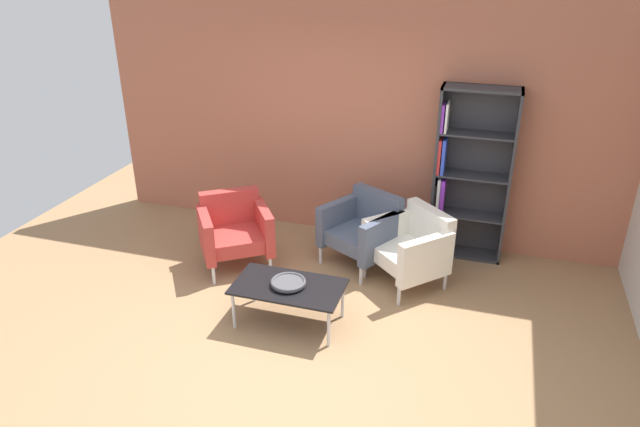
{
  "coord_description": "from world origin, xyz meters",
  "views": [
    {
      "loc": [
        1.32,
        -3.76,
        3.22
      ],
      "look_at": [
        -0.11,
        0.84,
        0.95
      ],
      "focal_mm": 32.55,
      "sensor_mm": 36.0,
      "label": 1
    }
  ],
  "objects": [
    {
      "name": "ground_plane",
      "position": [
        0.0,
        0.0,
        0.0
      ],
      "size": [
        8.32,
        8.32,
        0.0
      ],
      "primitive_type": "plane",
      "color": "#9E7751"
    },
    {
      "name": "brick_back_panel",
      "position": [
        0.0,
        2.46,
        1.45
      ],
      "size": [
        6.4,
        0.12,
        2.9
      ],
      "primitive_type": "cube",
      "color": "#B2664C",
      "rests_on": "ground_plane"
    },
    {
      "name": "bookshelf_tall",
      "position": [
        1.09,
        2.26,
        0.91
      ],
      "size": [
        0.8,
        0.3,
        1.9
      ],
      "color": "#333338",
      "rests_on": "ground_plane"
    },
    {
      "name": "coffee_table_low",
      "position": [
        -0.28,
        0.41,
        0.37
      ],
      "size": [
        1.0,
        0.56,
        0.4
      ],
      "color": "black",
      "rests_on": "ground_plane"
    },
    {
      "name": "decorative_bowl",
      "position": [
        -0.28,
        0.41,
        0.43
      ],
      "size": [
        0.32,
        0.32,
        0.05
      ],
      "color": "#4C4C51",
      "rests_on": "coffee_table_low"
    },
    {
      "name": "armchair_corner_red",
      "position": [
        0.11,
        1.7,
        0.41
      ],
      "size": [
        0.93,
        0.91,
        0.78
      ],
      "rotation": [
        0.0,
        0.0,
        -0.5
      ],
      "color": "#4C566B",
      "rests_on": "ground_plane"
    },
    {
      "name": "armchair_near_window",
      "position": [
        -1.21,
        1.27,
        0.41
      ],
      "size": [
        0.95,
        0.93,
        0.78
      ],
      "rotation": [
        0.0,
        0.0,
        0.61
      ],
      "color": "#B73833",
      "rests_on": "ground_plane"
    },
    {
      "name": "armchair_spare_guest",
      "position": [
        0.67,
        1.46,
        0.41
      ],
      "size": [
        0.95,
        0.95,
        0.78
      ],
      "rotation": [
        0.0,
        0.0,
        -0.75
      ],
      "color": "white",
      "rests_on": "ground_plane"
    }
  ]
}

